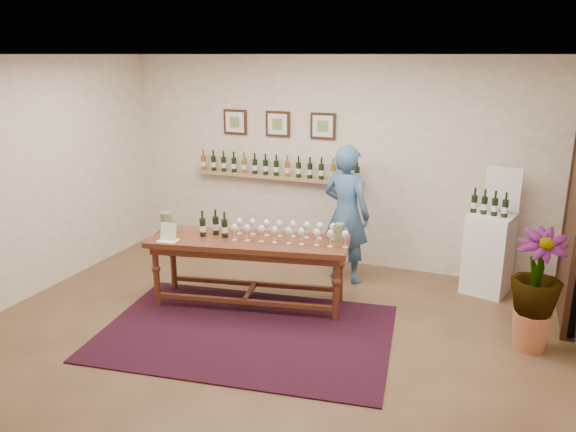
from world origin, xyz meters
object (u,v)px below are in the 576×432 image
(tasting_table, at_px, (249,249))
(person, at_px, (346,214))
(potted_plant, at_px, (535,291))
(display_pedestal, at_px, (488,254))

(tasting_table, bearing_deg, person, 42.83)
(person, bearing_deg, potted_plant, 169.83)
(display_pedestal, distance_m, person, 1.77)
(person, bearing_deg, display_pedestal, -155.84)
(display_pedestal, bearing_deg, tasting_table, -151.55)
(potted_plant, bearing_deg, tasting_table, -178.85)
(tasting_table, height_order, person, person)
(potted_plant, bearing_deg, person, 154.02)
(potted_plant, xyz_separation_m, person, (-2.18, 1.06, 0.26))
(tasting_table, height_order, display_pedestal, display_pedestal)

